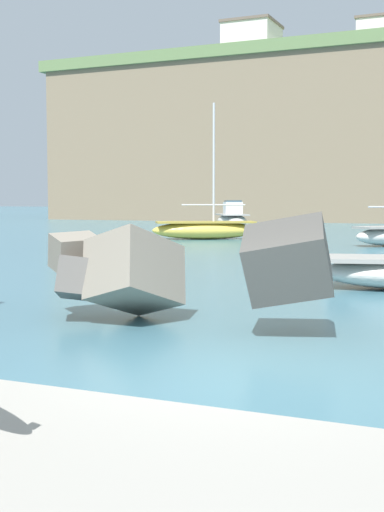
{
  "coord_description": "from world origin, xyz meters",
  "views": [
    {
      "loc": [
        2.79,
        -7.5,
        2.1
      ],
      "look_at": [
        -0.74,
        0.5,
        1.4
      ],
      "focal_mm": 48.81,
      "sensor_mm": 36.0,
      "label": 1
    }
  ],
  "objects": [
    {
      "name": "ground_plane",
      "position": [
        0.0,
        0.0,
        0.0
      ],
      "size": [
        400.0,
        400.0,
        0.0
      ],
      "primitive_type": "plane",
      "color": "#42707F"
    },
    {
      "name": "walkway_path",
      "position": [
        0.0,
        -4.0,
        0.12
      ],
      "size": [
        48.0,
        4.4,
        0.24
      ],
      "primitive_type": "cube",
      "color": "#9E998E",
      "rests_on": "ground"
    },
    {
      "name": "breakwater_jetty",
      "position": [
        -1.14,
        1.9,
        1.11
      ],
      "size": [
        30.92,
        6.85,
        2.68
      ],
      "color": "gray",
      "rests_on": "ground"
    },
    {
      "name": "boat_near_centre",
      "position": [
        -15.85,
        42.35,
        0.71
      ],
      "size": [
        4.27,
        5.29,
        2.12
      ],
      "color": "beige",
      "rests_on": "ground"
    },
    {
      "name": "boat_far_left",
      "position": [
        -11.81,
        27.45,
        0.56
      ],
      "size": [
        5.85,
        4.47,
        7.35
      ],
      "color": "#EAC64C",
      "rests_on": "ground"
    },
    {
      "name": "mooring_buoy_middle",
      "position": [
        -5.41,
        22.04,
        0.22
      ],
      "size": [
        0.44,
        0.44,
        0.44
      ],
      "color": "yellow",
      "rests_on": "ground"
    },
    {
      "name": "station_building_central",
      "position": [
        -23.35,
        68.54,
        19.81
      ],
      "size": [
        5.72,
        6.12,
        4.53
      ],
      "color": "silver",
      "rests_on": "headland_bluff"
    },
    {
      "name": "station_building_annex",
      "position": [
        -24.13,
        83.22,
        20.07
      ],
      "size": [
        4.65,
        4.22,
        5.03
      ],
      "color": "#B2ADA3",
      "rests_on": "headland_bluff"
    }
  ]
}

